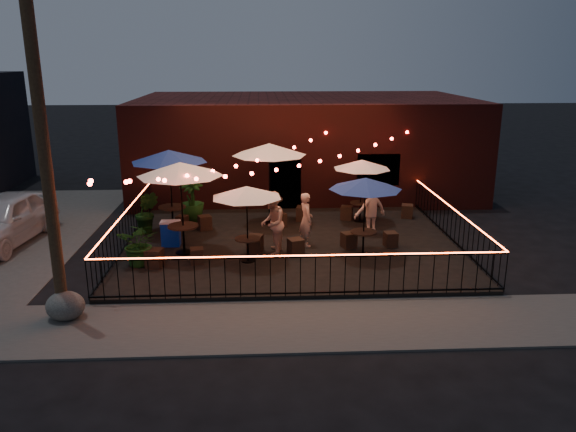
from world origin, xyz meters
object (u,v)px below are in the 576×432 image
at_px(utility_pole, 43,142).
at_px(cooler, 171,233).
at_px(boulder, 65,306).
at_px(cafe_table_2, 247,193).
at_px(cafe_table_5, 362,165).
at_px(cafe_table_0, 180,170).
at_px(cafe_table_4, 365,185).
at_px(cafe_table_1, 169,157).
at_px(cafe_table_3, 269,150).

xyz_separation_m(utility_pole, cooler, (1.75, 4.51, -3.46)).
bearing_deg(boulder, cafe_table_2, 38.15).
xyz_separation_m(cafe_table_5, boulder, (-7.84, -6.91, -1.79)).
bearing_deg(cooler, cafe_table_0, -54.46).
xyz_separation_m(cafe_table_0, cafe_table_4, (5.19, -0.43, -0.37)).
distance_m(cafe_table_1, cafe_table_2, 3.87).
relative_size(utility_pole, cafe_table_0, 2.97).
height_order(cafe_table_0, cafe_table_1, cafe_table_1).
distance_m(cafe_table_2, cafe_table_3, 3.80).
relative_size(cafe_table_3, cafe_table_5, 1.10).
bearing_deg(cafe_table_5, cafe_table_1, -172.33).
relative_size(utility_pole, boulder, 9.12).
xyz_separation_m(utility_pole, cafe_table_0, (2.23, 3.83, -1.39)).
relative_size(cafe_table_2, boulder, 2.83).
bearing_deg(boulder, cafe_table_5, 41.40).
height_order(utility_pole, cafe_table_5, utility_pole).
height_order(cafe_table_5, cooler, cafe_table_5).
bearing_deg(cafe_table_4, cafe_table_3, 128.06).
bearing_deg(cafe_table_1, boulder, -103.96).
distance_m(cooler, boulder, 4.91).
distance_m(utility_pole, cafe_table_2, 5.45).
height_order(cafe_table_3, boulder, cafe_table_3).
height_order(cafe_table_2, cafe_table_5, cafe_table_5).
height_order(utility_pole, boulder, utility_pole).
height_order(cafe_table_2, cafe_table_3, cafe_table_3).
distance_m(cafe_table_0, boulder, 5.01).
bearing_deg(cooler, boulder, -109.14).
relative_size(cafe_table_2, cafe_table_4, 1.09).
height_order(cafe_table_1, cafe_table_4, cafe_table_1).
height_order(cafe_table_0, cafe_table_5, cafe_table_0).
relative_size(cafe_table_2, cooler, 3.23).
bearing_deg(cafe_table_5, boulder, -138.60).
bearing_deg(cafe_table_0, cafe_table_5, 27.60).
bearing_deg(cafe_table_4, boulder, -154.49).
bearing_deg(cafe_table_5, cafe_table_2, -135.52).
distance_m(cafe_table_3, cafe_table_4, 4.28).
bearing_deg(cafe_table_2, cafe_table_0, 157.45).
xyz_separation_m(cafe_table_0, cafe_table_3, (2.56, 2.92, 0.06)).
bearing_deg(cafe_table_2, utility_pole, -143.40).
distance_m(cafe_table_0, cooler, 2.23).
height_order(cafe_table_2, boulder, cafe_table_2).
distance_m(cafe_table_4, boulder, 8.34).
height_order(utility_pole, cafe_table_0, utility_pole).
xyz_separation_m(utility_pole, cafe_table_4, (7.42, 3.39, -1.77)).
bearing_deg(boulder, utility_pole, 132.55).
bearing_deg(boulder, cafe_table_4, 25.51).
distance_m(cafe_table_0, cafe_table_5, 6.45).
bearing_deg(cafe_table_4, cafe_table_0, 175.25).
xyz_separation_m(cafe_table_2, cafe_table_5, (3.83, 3.76, 0.01)).
bearing_deg(cafe_table_5, cafe_table_0, -152.40).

